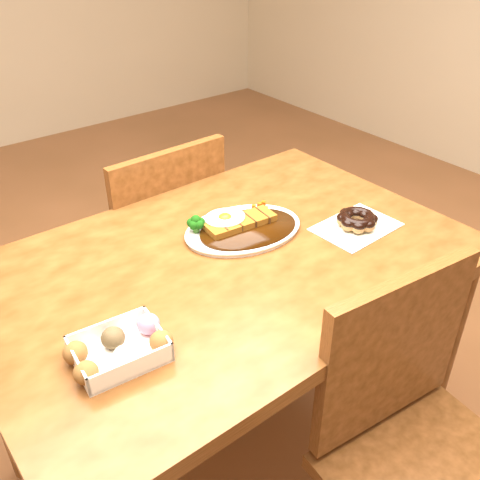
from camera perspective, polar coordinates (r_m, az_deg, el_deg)
ground at (r=1.84m, az=-1.01°, el=-21.59°), size 6.00×6.00×0.00m
table at (r=1.37m, az=-1.27°, el=-5.37°), size 1.20×0.80×0.75m
chair_far at (r=1.88m, az=-8.98°, el=-0.57°), size 0.43×0.43×0.87m
chair_near at (r=1.31m, az=18.77°, el=-20.57°), size 0.46×0.46×0.87m
katsu_curry_plate at (r=1.40m, az=0.08°, el=1.42°), size 0.35×0.27×0.06m
donut_box at (r=1.06m, az=-12.77°, el=-11.17°), size 0.20×0.15×0.05m
pon_de_ring at (r=1.45m, az=12.37°, el=2.07°), size 0.23×0.16×0.04m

